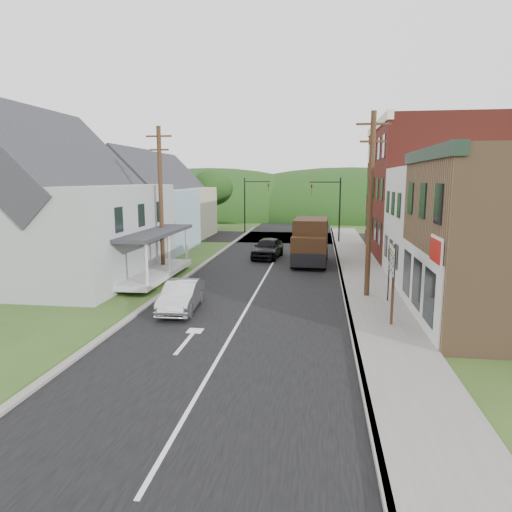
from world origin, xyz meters
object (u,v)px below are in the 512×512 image
at_px(dark_sedan, 268,248).
at_px(delivery_van, 310,241).
at_px(warning_sign, 389,265).
at_px(silver_sedan, 181,296).
at_px(route_sign_cluster, 392,273).

relative_size(dark_sedan, delivery_van, 0.79).
bearing_deg(delivery_van, warning_sign, -66.60).
relative_size(silver_sedan, dark_sedan, 0.89).
height_order(route_sign_cluster, warning_sign, route_sign_cluster).
bearing_deg(delivery_van, route_sign_cluster, -73.71).
xyz_separation_m(delivery_van, warning_sign, (3.87, -9.81, 0.26)).
height_order(silver_sedan, route_sign_cluster, route_sign_cluster).
height_order(delivery_van, warning_sign, delivery_van).
relative_size(silver_sedan, warning_sign, 1.50).
distance_m(route_sign_cluster, warning_sign, 3.74).
bearing_deg(route_sign_cluster, delivery_van, 107.77).
height_order(delivery_van, route_sign_cluster, route_sign_cluster).
relative_size(delivery_van, warning_sign, 2.13).
height_order(dark_sedan, delivery_van, delivery_van).
relative_size(silver_sedan, route_sign_cluster, 1.25).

